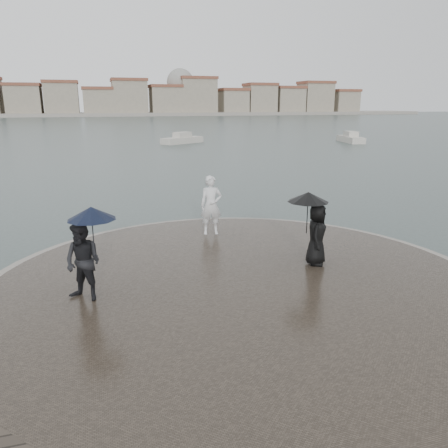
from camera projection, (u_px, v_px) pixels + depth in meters
name	position (u px, v px, depth m)	size (l,w,h in m)	color
ground	(305.00, 379.00, 7.39)	(400.00, 400.00, 0.00)	#2B3835
kerb_ring	(239.00, 289.00, 10.58)	(12.50, 12.50, 0.32)	gray
quay_tip	(239.00, 288.00, 10.57)	(11.90, 11.90, 0.36)	#2D261E
statue	(211.00, 205.00, 14.12)	(0.70, 0.46, 1.92)	silver
visitor_left	(85.00, 250.00, 9.31)	(1.30, 1.13, 2.04)	black
visitor_right	(314.00, 223.00, 11.37)	(1.22, 1.11, 1.95)	black
far_skyline	(79.00, 100.00, 152.53)	(260.00, 20.00, 37.00)	gray
boats	(177.00, 143.00, 47.19)	(45.33, 10.70, 1.50)	#B9B3A7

